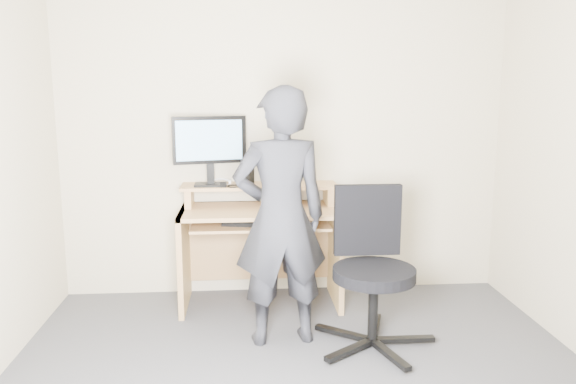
{
  "coord_description": "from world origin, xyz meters",
  "views": [
    {
      "loc": [
        -0.31,
        -2.68,
        1.65
      ],
      "look_at": [
        -0.02,
        1.05,
        0.95
      ],
      "focal_mm": 35.0,
      "sensor_mm": 36.0,
      "label": 1
    }
  ],
  "objects": [
    {
      "name": "back_wall",
      "position": [
        0.0,
        1.75,
        1.25
      ],
      "size": [
        3.5,
        0.02,
        2.5
      ],
      "primitive_type": "cube",
      "color": "beige",
      "rests_on": "ground"
    },
    {
      "name": "desk",
      "position": [
        -0.2,
        1.53,
        0.55
      ],
      "size": [
        1.2,
        0.6,
        0.91
      ],
      "color": "tan",
      "rests_on": "ground"
    },
    {
      "name": "monitor",
      "position": [
        -0.57,
        1.57,
        1.23
      ],
      "size": [
        0.55,
        0.17,
        0.53
      ],
      "rotation": [
        0.0,
        0.0,
        0.24
      ],
      "color": "black",
      "rests_on": "desk"
    },
    {
      "name": "external_drive",
      "position": [
        -0.29,
        1.61,
        1.01
      ],
      "size": [
        0.11,
        0.15,
        0.2
      ],
      "primitive_type": "cube",
      "rotation": [
        0.0,
        0.0,
        -0.32
      ],
      "color": "black",
      "rests_on": "desk"
    },
    {
      "name": "travel_mug",
      "position": [
        -0.06,
        1.58,
        1.01
      ],
      "size": [
        0.09,
        0.09,
        0.19
      ],
      "primitive_type": "cylinder",
      "rotation": [
        0.0,
        0.0,
        -0.05
      ],
      "color": "silver",
      "rests_on": "desk"
    },
    {
      "name": "smartphone",
      "position": [
        -0.03,
        1.59,
        0.92
      ],
      "size": [
        0.09,
        0.14,
        0.01
      ],
      "primitive_type": "cube",
      "rotation": [
        0.0,
        0.0,
        0.17
      ],
      "color": "black",
      "rests_on": "desk"
    },
    {
      "name": "charger",
      "position": [
        -0.48,
        1.5,
        0.93
      ],
      "size": [
        0.05,
        0.04,
        0.03
      ],
      "primitive_type": "cube",
      "rotation": [
        0.0,
        0.0,
        0.05
      ],
      "color": "black",
      "rests_on": "desk"
    },
    {
      "name": "headphones",
      "position": [
        -0.5,
        1.66,
        0.92
      ],
      "size": [
        0.18,
        0.18,
        0.06
      ],
      "primitive_type": "torus",
      "rotation": [
        0.26,
        0.0,
        0.17
      ],
      "color": "silver",
      "rests_on": "desk"
    },
    {
      "name": "keyboard",
      "position": [
        -0.24,
        1.36,
        0.67
      ],
      "size": [
        0.49,
        0.27,
        0.03
      ],
      "primitive_type": "cube",
      "rotation": [
        0.0,
        0.0,
        -0.2
      ],
      "color": "black",
      "rests_on": "desk"
    },
    {
      "name": "mouse",
      "position": [
        0.05,
        1.35,
        0.77
      ],
      "size": [
        0.1,
        0.06,
        0.04
      ],
      "primitive_type": "ellipsoid",
      "rotation": [
        0.0,
        0.0,
        -0.0
      ],
      "color": "black",
      "rests_on": "desk"
    },
    {
      "name": "office_chair",
      "position": [
        0.49,
        0.73,
        0.54
      ],
      "size": [
        0.76,
        0.79,
        1.0
      ],
      "rotation": [
        0.0,
        0.0,
        -0.0
      ],
      "color": "black",
      "rests_on": "ground"
    },
    {
      "name": "person",
      "position": [
        -0.09,
        0.79,
        0.83
      ],
      "size": [
        0.66,
        0.48,
        1.66
      ],
      "primitive_type": "imported",
      "rotation": [
        0.0,
        0.0,
        3.29
      ],
      "color": "black",
      "rests_on": "ground"
    }
  ]
}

